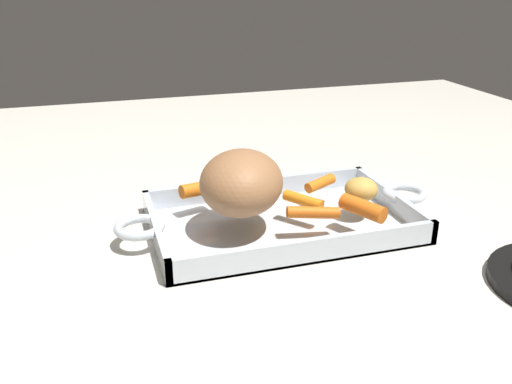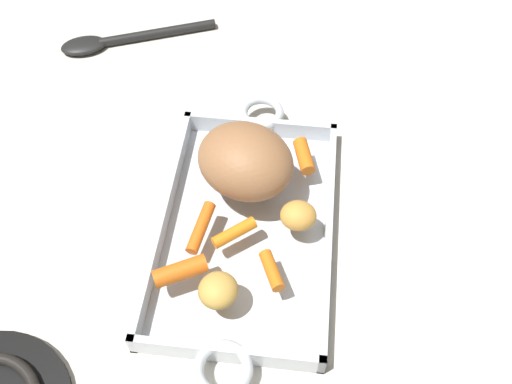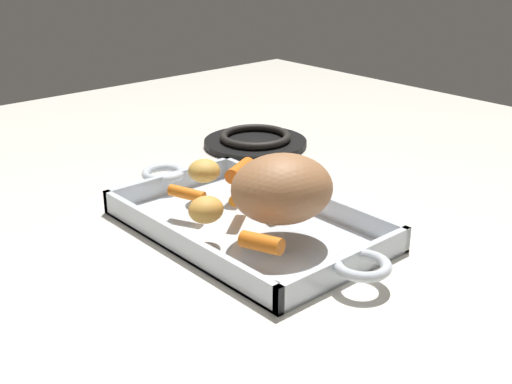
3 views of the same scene
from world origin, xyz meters
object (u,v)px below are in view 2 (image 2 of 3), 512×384
(baby_carrot_southwest, at_px, (304,156))
(baby_carrot_short, at_px, (234,233))
(roasting_dish, at_px, (245,228))
(serving_spoon, at_px, (119,40))
(baby_carrot_long, at_px, (201,228))
(baby_carrot_southeast, at_px, (180,271))
(baby_carrot_center_right, at_px, (272,270))
(potato_whole, at_px, (218,290))
(pork_roast, at_px, (245,161))
(potato_corner, at_px, (298,218))

(baby_carrot_southwest, height_order, baby_carrot_short, baby_carrot_southwest)
(roasting_dish, relative_size, serving_spoon, 1.76)
(roasting_dish, xyz_separation_m, baby_carrot_long, (0.03, -0.05, 0.03))
(roasting_dish, xyz_separation_m, baby_carrot_short, (0.03, -0.01, 0.03))
(baby_carrot_southeast, bearing_deg, baby_carrot_short, 138.57)
(baby_carrot_long, distance_m, serving_spoon, 0.43)
(baby_carrot_center_right, distance_m, potato_whole, 0.07)
(baby_carrot_short, relative_size, serving_spoon, 0.22)
(baby_carrot_southwest, bearing_deg, roasting_dish, -33.18)
(pork_roast, bearing_deg, baby_carrot_southwest, 121.27)
(baby_carrot_short, xyz_separation_m, potato_corner, (-0.02, 0.08, 0.01))
(roasting_dish, height_order, baby_carrot_southeast, baby_carrot_southeast)
(potato_corner, xyz_separation_m, serving_spoon, (-0.36, -0.32, -0.04))
(baby_carrot_southeast, distance_m, serving_spoon, 0.48)
(pork_roast, relative_size, serving_spoon, 0.49)
(baby_carrot_long, relative_size, baby_carrot_short, 1.21)
(potato_corner, bearing_deg, baby_carrot_southeast, -56.73)
(baby_carrot_southwest, distance_m, serving_spoon, 0.41)
(baby_carrot_center_right, bearing_deg, baby_carrot_short, -132.92)
(pork_roast, height_order, potato_corner, pork_roast)
(baby_carrot_long, bearing_deg, pork_roast, 151.52)
(pork_roast, relative_size, baby_carrot_southeast, 2.00)
(potato_whole, bearing_deg, potato_corner, 142.60)
(serving_spoon, bearing_deg, baby_carrot_long, 96.96)
(potato_whole, bearing_deg, serving_spoon, -152.41)
(roasting_dish, distance_m, potato_whole, 0.12)
(potato_corner, bearing_deg, baby_carrot_center_right, -19.60)
(serving_spoon, bearing_deg, pork_roast, 108.77)
(baby_carrot_long, bearing_deg, baby_carrot_short, 86.37)
(baby_carrot_short, relative_size, potato_whole, 1.24)
(baby_carrot_long, bearing_deg, baby_carrot_center_right, 61.69)
(baby_carrot_center_right, relative_size, potato_whole, 1.10)
(potato_whole, bearing_deg, baby_carrot_center_right, 122.75)
(roasting_dish, height_order, potato_whole, potato_whole)
(baby_carrot_southwest, xyz_separation_m, baby_carrot_center_right, (0.18, -0.03, -0.00))
(baby_carrot_center_right, xyz_separation_m, baby_carrot_short, (-0.05, -0.05, -0.00))
(baby_carrot_center_right, relative_size, potato_corner, 1.13)
(roasting_dish, bearing_deg, baby_carrot_southwest, 146.82)
(pork_roast, height_order, baby_carrot_short, pork_roast)
(baby_carrot_southeast, height_order, potato_corner, potato_corner)
(serving_spoon, bearing_deg, potato_whole, 95.81)
(baby_carrot_southwest, height_order, serving_spoon, baby_carrot_southwest)
(baby_carrot_short, xyz_separation_m, potato_whole, (0.08, -0.01, 0.01))
(baby_carrot_southwest, bearing_deg, pork_roast, -58.73)
(roasting_dish, bearing_deg, pork_roast, -173.74)
(pork_roast, distance_m, baby_carrot_short, 0.09)
(baby_carrot_long, height_order, potato_corner, potato_corner)
(baby_carrot_southwest, height_order, baby_carrot_long, baby_carrot_southwest)
(roasting_dish, bearing_deg, serving_spoon, -143.73)
(roasting_dish, distance_m, serving_spoon, 0.44)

